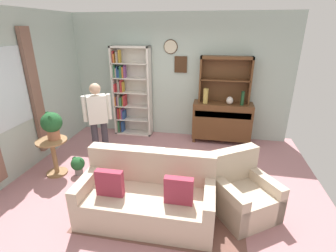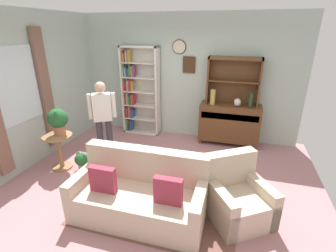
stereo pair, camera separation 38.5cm
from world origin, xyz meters
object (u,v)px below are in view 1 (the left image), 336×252
(bookshelf, at_px, (129,93))
(plant_stand, at_px, (54,153))
(vase_round, at_px, (230,100))
(couch_floral, at_px, (148,197))
(potted_plant_large, at_px, (52,124))
(potted_plant_small, at_px, (78,164))
(coffee_table, at_px, (158,163))
(bottle_wine, at_px, (243,98))
(sideboard_hutch, at_px, (226,73))
(armchair_floral, at_px, (242,194))
(book_stack, at_px, (156,159))
(person_reading, at_px, (98,118))
(sideboard, at_px, (222,120))
(vase_tall, at_px, (206,96))

(bookshelf, bearing_deg, plant_stand, -109.09)
(vase_round, relative_size, couch_floral, 0.09)
(vase_round, distance_m, potted_plant_large, 3.55)
(potted_plant_small, distance_m, coffee_table, 1.47)
(plant_stand, xyz_separation_m, potted_plant_small, (0.40, 0.05, -0.21))
(bottle_wine, xyz_separation_m, couch_floral, (-1.40, -2.64, -0.76))
(sideboard_hutch, xyz_separation_m, armchair_floral, (0.27, -2.50, -1.27))
(armchair_floral, height_order, potted_plant_small, armchair_floral)
(potted_plant_small, bearing_deg, coffee_table, 2.53)
(potted_plant_large, height_order, book_stack, potted_plant_large)
(vase_round, xyz_separation_m, person_reading, (-2.43, -1.33, -0.10))
(armchair_floral, bearing_deg, person_reading, 158.99)
(sideboard, height_order, person_reading, person_reading)
(vase_tall, bearing_deg, armchair_floral, -73.98)
(potted_plant_large, relative_size, potted_plant_small, 1.45)
(vase_round, relative_size, armchair_floral, 0.16)
(sideboard_hutch, height_order, book_stack, sideboard_hutch)
(potted_plant_large, bearing_deg, sideboard_hutch, 34.98)
(sideboard_hutch, bearing_deg, couch_floral, -109.60)
(coffee_table, bearing_deg, sideboard, 60.33)
(sideboard_hutch, distance_m, plant_stand, 3.77)
(sideboard, height_order, potted_plant_large, potted_plant_large)
(book_stack, bearing_deg, couch_floral, -84.36)
(plant_stand, distance_m, coffee_table, 1.87)
(vase_tall, height_order, book_stack, vase_tall)
(sideboard, height_order, book_stack, sideboard)
(vase_tall, xyz_separation_m, potted_plant_small, (-2.13, -1.85, -0.89))
(vase_tall, relative_size, plant_stand, 0.49)
(vase_tall, distance_m, vase_round, 0.53)
(potted_plant_small, bearing_deg, couch_floral, -27.91)
(couch_floral, xyz_separation_m, plant_stand, (-1.91, 0.75, 0.10))
(sideboard_hutch, bearing_deg, person_reading, -146.79)
(sideboard, distance_m, couch_floral, 2.91)
(armchair_floral, height_order, potted_plant_large, potted_plant_large)
(armchair_floral, bearing_deg, sideboard_hutch, 96.24)
(couch_floral, bearing_deg, sideboard, 69.68)
(vase_tall, relative_size, potted_plant_small, 0.98)
(potted_plant_small, xyz_separation_m, book_stack, (1.43, 0.03, 0.25))
(armchair_floral, distance_m, plant_stand, 3.22)
(bookshelf, distance_m, potted_plant_large, 2.12)
(sideboard_hutch, height_order, vase_tall, sideboard_hutch)
(potted_plant_small, bearing_deg, potted_plant_large, 179.23)
(potted_plant_large, bearing_deg, sideboard, 33.51)
(bottle_wine, height_order, coffee_table, bottle_wine)
(sideboard_hutch, distance_m, vase_round, 0.60)
(potted_plant_small, bearing_deg, book_stack, 1.21)
(plant_stand, bearing_deg, potted_plant_large, 71.19)
(sideboard, height_order, armchair_floral, sideboard)
(vase_tall, height_order, potted_plant_small, vase_tall)
(vase_round, distance_m, book_stack, 2.27)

